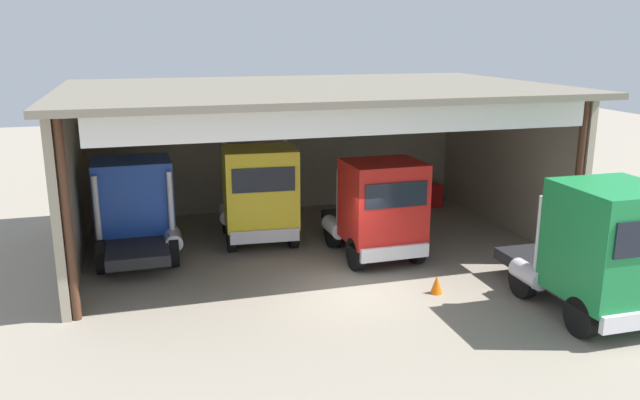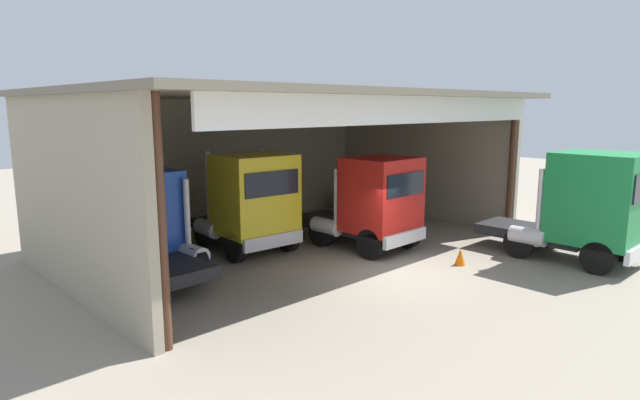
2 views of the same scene
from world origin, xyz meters
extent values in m
plane|color=gray|center=(0.00, 0.00, 0.00)|extent=(80.00, 80.00, 0.00)
cube|color=#9E937F|center=(0.00, 9.68, 2.74)|extent=(15.82, 0.24, 5.48)
cube|color=#9E937F|center=(-7.91, 4.84, 2.74)|extent=(0.24, 9.68, 5.48)
cube|color=#9E937F|center=(7.91, 4.84, 2.74)|extent=(0.24, 9.68, 5.48)
cube|color=#6E6759|center=(0.00, 4.35, 5.58)|extent=(16.42, 10.67, 0.20)
cylinder|color=#4C2D1E|center=(-7.66, 0.15, 2.74)|extent=(0.24, 0.24, 5.48)
cylinder|color=#4C2D1E|center=(7.66, 0.15, 2.74)|extent=(0.24, 0.24, 5.48)
cube|color=white|center=(0.00, -0.39, 5.13)|extent=(14.24, 0.12, 0.90)
cube|color=#1E47B7|center=(-6.06, 5.19, 2.04)|extent=(2.56, 2.16, 2.50)
cube|color=black|center=(-6.07, 6.28, 2.48)|extent=(2.16, 0.08, 0.75)
cube|color=silver|center=(-6.07, 6.31, 0.69)|extent=(2.42, 0.18, 0.44)
cube|color=#232326|center=(-6.04, 3.52, 0.72)|extent=(1.94, 3.06, 0.36)
cylinder|color=silver|center=(-7.19, 3.96, 1.81)|extent=(0.18, 0.18, 2.52)
cylinder|color=silver|center=(-4.90, 3.98, 1.81)|extent=(0.18, 0.18, 2.52)
cylinder|color=silver|center=(-4.90, 3.83, 0.84)|extent=(0.57, 1.21, 0.56)
cylinder|color=black|center=(-7.18, 5.60, 0.54)|extent=(0.31, 1.09, 1.09)
cylinder|color=black|center=(-4.94, 5.63, 0.54)|extent=(0.31, 1.09, 1.09)
cylinder|color=black|center=(-7.16, 3.51, 0.54)|extent=(0.31, 1.09, 1.09)
cylinder|color=black|center=(-4.92, 3.53, 0.54)|extent=(0.31, 1.09, 1.09)
cube|color=yellow|center=(-1.78, 4.82, 2.17)|extent=(2.63, 2.30, 2.74)
cube|color=black|center=(-1.85, 3.74, 2.65)|extent=(2.11, 0.20, 0.82)
cube|color=silver|center=(-1.86, 3.71, 0.70)|extent=(2.37, 0.32, 0.44)
cube|color=#232326|center=(-1.66, 6.52, 0.73)|extent=(2.07, 3.22, 0.36)
cylinder|color=silver|center=(-0.58, 5.96, 2.09)|extent=(0.18, 0.18, 3.09)
cylinder|color=silver|center=(-2.81, 6.11, 2.09)|extent=(0.18, 0.18, 3.09)
cylinder|color=silver|center=(-2.80, 6.30, 0.85)|extent=(0.64, 1.24, 0.56)
cylinder|color=black|center=(-0.72, 4.32, 0.55)|extent=(0.37, 1.12, 1.10)
cylinder|color=black|center=(-2.90, 4.47, 0.55)|extent=(0.37, 1.12, 1.10)
cylinder|color=black|center=(-0.57, 6.45, 0.55)|extent=(0.37, 1.12, 1.10)
cylinder|color=black|center=(-2.75, 6.60, 0.55)|extent=(0.37, 1.12, 1.10)
cube|color=red|center=(1.73, 2.03, 2.09)|extent=(2.47, 2.11, 2.62)
cube|color=black|center=(1.75, 0.97, 2.55)|extent=(2.06, 0.10, 0.79)
cube|color=silver|center=(1.75, 0.94, 0.68)|extent=(2.31, 0.21, 0.44)
cube|color=#232326|center=(1.69, 4.00, 0.71)|extent=(1.89, 3.62, 0.36)
cylinder|color=silver|center=(2.80, 3.23, 1.76)|extent=(0.18, 0.18, 2.46)
cylinder|color=silver|center=(0.61, 3.18, 1.76)|extent=(0.18, 0.18, 2.46)
cylinder|color=silver|center=(0.60, 3.67, 0.83)|extent=(0.58, 1.21, 0.56)
cylinder|color=black|center=(2.80, 1.64, 0.53)|extent=(0.32, 1.07, 1.06)
cylinder|color=black|center=(0.68, 1.59, 0.53)|extent=(0.32, 1.07, 1.06)
cylinder|color=black|center=(2.75, 4.02, 0.53)|extent=(0.32, 1.07, 1.06)
cylinder|color=black|center=(0.63, 3.97, 0.53)|extent=(0.32, 1.07, 1.06)
cube|color=#197F3D|center=(5.62, -3.88, 2.24)|extent=(2.46, 2.57, 2.93)
cube|color=#232326|center=(5.63, -1.83, 0.70)|extent=(1.85, 3.73, 0.36)
cylinder|color=silver|center=(6.73, -2.46, 1.84)|extent=(0.18, 0.18, 2.64)
cylinder|color=silver|center=(4.53, -2.45, 1.84)|extent=(0.18, 0.18, 2.64)
cylinder|color=silver|center=(4.53, -2.13, 0.82)|extent=(0.57, 1.20, 0.56)
cylinder|color=black|center=(4.54, -4.39, 0.52)|extent=(0.30, 1.05, 1.05)
cylinder|color=black|center=(6.70, -1.84, 0.52)|extent=(0.30, 1.05, 1.05)
cylinder|color=black|center=(4.56, -1.83, 0.52)|extent=(0.30, 1.05, 1.05)
cylinder|color=#197233|center=(6.32, 8.39, 0.46)|extent=(0.58, 0.58, 0.92)
cube|color=red|center=(6.37, 7.99, 0.50)|extent=(0.90, 0.60, 1.00)
cone|color=orange|center=(2.31, -0.90, 0.28)|extent=(0.36, 0.36, 0.56)
camera|label=1|loc=(-5.76, -16.62, 7.35)|focal=35.74mm
camera|label=2|loc=(-12.61, -9.80, 5.17)|focal=29.51mm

